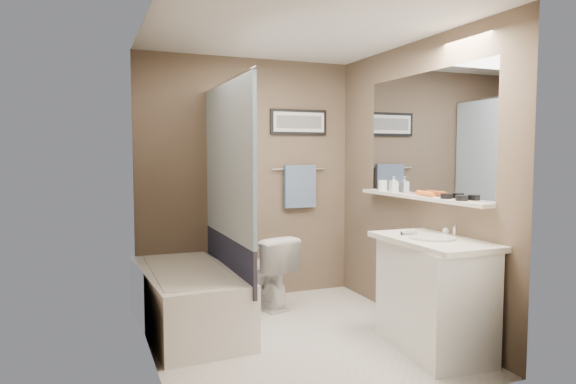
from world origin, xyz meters
name	(u,v)px	position (x,y,z in m)	size (l,w,h in m)	color
ground	(295,338)	(0.00, 0.00, 0.00)	(2.50, 2.50, 0.00)	silver
ceiling	(295,32)	(0.00, 0.00, 2.38)	(2.20, 2.50, 0.04)	silver
wall_back	(248,179)	(0.00, 1.23, 1.20)	(2.20, 0.04, 2.40)	brown
wall_front	(380,201)	(0.00, -1.23, 1.20)	(2.20, 0.04, 2.40)	brown
wall_left	(152,191)	(-1.08, 0.00, 1.20)	(0.04, 2.50, 2.40)	brown
wall_right	(412,184)	(1.08, 0.00, 1.20)	(0.04, 2.50, 2.40)	brown
tile_surround	(143,212)	(-1.09, 0.50, 1.00)	(0.02, 1.55, 2.00)	#CBB199
curtain_rod	(227,82)	(-0.40, 0.50, 2.05)	(0.02, 0.02, 1.55)	silver
curtain_upper	(228,161)	(-0.40, 0.50, 1.40)	(0.03, 1.45, 1.28)	silver
curtain_lower	(229,258)	(-0.40, 0.50, 0.58)	(0.03, 1.45, 0.36)	#242843
mirror	(425,134)	(1.09, -0.15, 1.62)	(0.02, 1.60, 1.00)	silver
shelf	(418,197)	(1.04, -0.15, 1.10)	(0.12, 1.60, 0.03)	silver
towel_bar	(299,169)	(0.55, 1.22, 1.30)	(0.02, 0.02, 0.60)	silver
towel	(300,186)	(0.55, 1.20, 1.12)	(0.34, 0.05, 0.44)	#829BBD
art_frame	(299,122)	(0.55, 1.23, 1.78)	(0.62, 0.03, 0.26)	black
art_mat	(299,122)	(0.55, 1.22, 1.78)	(0.56, 0.00, 0.20)	white
art_image	(299,122)	(0.55, 1.22, 1.78)	(0.50, 0.00, 0.13)	#595959
door	(461,231)	(0.55, -1.24, 1.00)	(0.80, 0.02, 2.00)	silver
door_handle	(409,233)	(0.22, -1.19, 1.00)	(0.02, 0.02, 0.10)	silver
bathtub	(188,299)	(-0.75, 0.52, 0.25)	(0.70, 1.50, 0.50)	white
tub_rim	(187,270)	(-0.75, 0.52, 0.50)	(0.56, 1.36, 0.02)	silver
toilet	(264,271)	(0.04, 0.89, 0.35)	(0.39, 0.68, 0.69)	white
vanity	(433,297)	(0.85, -0.61, 0.40)	(0.50, 0.90, 0.80)	white
countertop	(433,241)	(0.84, -0.61, 0.82)	(0.54, 0.96, 0.04)	white
sink_basin	(432,237)	(0.83, -0.61, 0.85)	(0.34, 0.34, 0.01)	silver
faucet_spout	(455,230)	(1.03, -0.61, 0.89)	(0.02, 0.02, 0.10)	silver
faucet_knob	(446,231)	(1.03, -0.51, 0.87)	(0.05, 0.05, 0.05)	white
candle_bowl_near	(462,198)	(1.04, -0.68, 1.14)	(0.09, 0.09, 0.04)	black
candle_bowl_far	(446,196)	(1.04, -0.51, 1.14)	(0.09, 0.09, 0.04)	black
hair_brush_front	(425,193)	(1.04, -0.25, 1.14)	(0.04, 0.04, 0.22)	orange
pink_comb	(408,194)	(1.04, -0.01, 1.12)	(0.03, 0.16, 0.01)	pink
glass_jar	(383,185)	(1.04, 0.39, 1.17)	(0.08, 0.08, 0.10)	white
soap_bottle	(394,184)	(1.04, 0.21, 1.19)	(0.06, 0.06, 0.14)	#999999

